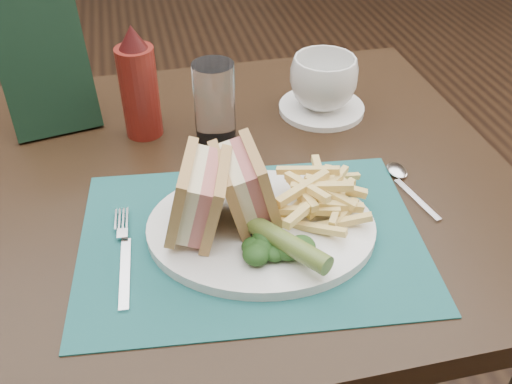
% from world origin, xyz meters
% --- Properties ---
extents(floor, '(7.00, 7.00, 0.00)m').
position_xyz_m(floor, '(0.00, 0.00, 0.00)').
color(floor, black).
rests_on(floor, ground).
extents(table_main, '(0.90, 0.75, 0.75)m').
position_xyz_m(table_main, '(0.00, -0.50, 0.38)').
color(table_main, black).
rests_on(table_main, ground).
extents(placemat, '(0.48, 0.36, 0.00)m').
position_xyz_m(placemat, '(0.02, -0.65, 0.75)').
color(placemat, '#1A5655').
rests_on(placemat, table_main).
extents(plate, '(0.34, 0.30, 0.01)m').
position_xyz_m(plate, '(0.04, -0.64, 0.76)').
color(plate, white).
rests_on(plate, placemat).
extents(sandwich_half_a, '(0.10, 0.12, 0.11)m').
position_xyz_m(sandwich_half_a, '(-0.06, -0.62, 0.82)').
color(sandwich_half_a, tan).
rests_on(sandwich_half_a, plate).
extents(sandwich_half_b, '(0.08, 0.10, 0.10)m').
position_xyz_m(sandwich_half_b, '(0.00, -0.62, 0.82)').
color(sandwich_half_b, tan).
rests_on(sandwich_half_b, plate).
extents(kale_garnish, '(0.11, 0.08, 0.03)m').
position_xyz_m(kale_garnish, '(0.04, -0.69, 0.78)').
color(kale_garnish, '#173714').
rests_on(kale_garnish, plate).
extents(pickle_spear, '(0.09, 0.11, 0.03)m').
position_xyz_m(pickle_spear, '(0.06, -0.70, 0.79)').
color(pickle_spear, '#4F6827').
rests_on(pickle_spear, plate).
extents(fries_pile, '(0.18, 0.20, 0.05)m').
position_xyz_m(fries_pile, '(0.12, -0.62, 0.79)').
color(fries_pile, '#F9DA7C').
rests_on(fries_pile, plate).
extents(fork, '(0.05, 0.17, 0.01)m').
position_xyz_m(fork, '(-0.14, -0.64, 0.76)').
color(fork, silver).
rests_on(fork, placemat).
extents(spoon, '(0.06, 0.15, 0.01)m').
position_xyz_m(spoon, '(0.27, -0.59, 0.76)').
color(spoon, silver).
rests_on(spoon, table_main).
extents(saucer, '(0.17, 0.17, 0.01)m').
position_xyz_m(saucer, '(0.22, -0.35, 0.76)').
color(saucer, white).
rests_on(saucer, table_main).
extents(coffee_cup, '(0.16, 0.16, 0.09)m').
position_xyz_m(coffee_cup, '(0.22, -0.35, 0.81)').
color(coffee_cup, white).
rests_on(coffee_cup, saucer).
extents(drinking_glass, '(0.08, 0.08, 0.13)m').
position_xyz_m(drinking_glass, '(0.02, -0.39, 0.81)').
color(drinking_glass, white).
rests_on(drinking_glass, table_main).
extents(ketchup_bottle, '(0.06, 0.06, 0.19)m').
position_xyz_m(ketchup_bottle, '(-0.09, -0.35, 0.84)').
color(ketchup_bottle, maroon).
rests_on(ketchup_bottle, table_main).
extents(check_presenter, '(0.15, 0.11, 0.22)m').
position_xyz_m(check_presenter, '(-0.24, -0.29, 0.86)').
color(check_presenter, black).
rests_on(check_presenter, table_main).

